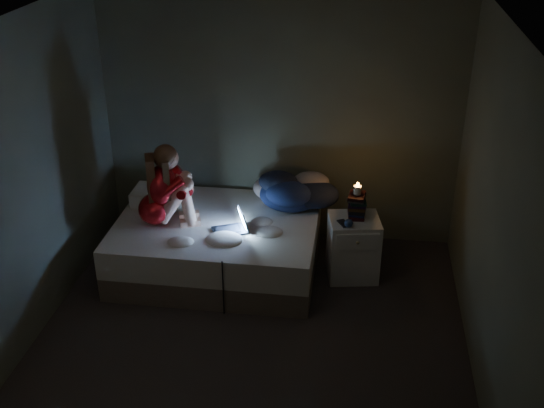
% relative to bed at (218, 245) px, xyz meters
% --- Properties ---
extents(floor, '(3.60, 3.80, 0.02)m').
position_rel_bed_xyz_m(floor, '(0.50, -1.10, -0.27)').
color(floor, '#282321').
rests_on(floor, ground).
extents(ceiling, '(3.60, 3.80, 0.02)m').
position_rel_bed_xyz_m(ceiling, '(0.50, -1.10, 2.35)').
color(ceiling, silver).
rests_on(ceiling, ground).
extents(wall_back, '(3.60, 0.02, 2.60)m').
position_rel_bed_xyz_m(wall_back, '(0.50, 0.81, 1.04)').
color(wall_back, '#4A4D41').
rests_on(wall_back, ground).
extents(wall_front, '(3.60, 0.02, 2.60)m').
position_rel_bed_xyz_m(wall_front, '(0.50, -3.01, 1.04)').
color(wall_front, '#4A4D41').
rests_on(wall_front, ground).
extents(wall_left, '(0.02, 3.80, 2.60)m').
position_rel_bed_xyz_m(wall_left, '(-1.31, -1.10, 1.04)').
color(wall_left, '#4A4D41').
rests_on(wall_left, ground).
extents(wall_right, '(0.02, 3.80, 2.60)m').
position_rel_bed_xyz_m(wall_right, '(2.31, -1.10, 1.04)').
color(wall_right, '#4A4D41').
rests_on(wall_right, ground).
extents(bed, '(1.91, 1.43, 0.53)m').
position_rel_bed_xyz_m(bed, '(0.00, 0.00, 0.00)').
color(bed, beige).
rests_on(bed, ground).
extents(pillow, '(0.50, 0.35, 0.14)m').
position_rel_bed_xyz_m(pillow, '(-0.66, 0.31, 0.33)').
color(pillow, silver).
rests_on(pillow, bed).
extents(woman, '(0.58, 0.47, 0.81)m').
position_rel_bed_xyz_m(woman, '(-0.54, -0.15, 0.67)').
color(woman, '#A70F12').
rests_on(woman, bed).
extents(laptop, '(0.38, 0.33, 0.22)m').
position_rel_bed_xyz_m(laptop, '(0.16, -0.18, 0.37)').
color(laptop, black).
rests_on(laptop, bed).
extents(clothes_pile, '(0.76, 0.68, 0.38)m').
position_rel_bed_xyz_m(clothes_pile, '(0.66, 0.40, 0.45)').
color(clothes_pile, navy).
rests_on(clothes_pile, bed).
extents(nightstand, '(0.53, 0.49, 0.62)m').
position_rel_bed_xyz_m(nightstand, '(1.31, 0.05, 0.05)').
color(nightstand, silver).
rests_on(nightstand, ground).
extents(book_stack, '(0.19, 0.25, 0.23)m').
position_rel_bed_xyz_m(book_stack, '(1.32, 0.12, 0.47)').
color(book_stack, black).
rests_on(book_stack, nightstand).
extents(candle, '(0.07, 0.07, 0.08)m').
position_rel_bed_xyz_m(candle, '(1.32, 0.12, 0.62)').
color(candle, beige).
rests_on(candle, book_stack).
extents(phone, '(0.11, 0.15, 0.01)m').
position_rel_bed_xyz_m(phone, '(1.19, -0.04, 0.36)').
color(phone, black).
rests_on(phone, nightstand).
extents(blue_orb, '(0.08, 0.08, 0.08)m').
position_rel_bed_xyz_m(blue_orb, '(1.23, -0.10, 0.40)').
color(blue_orb, navy).
rests_on(blue_orb, nightstand).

